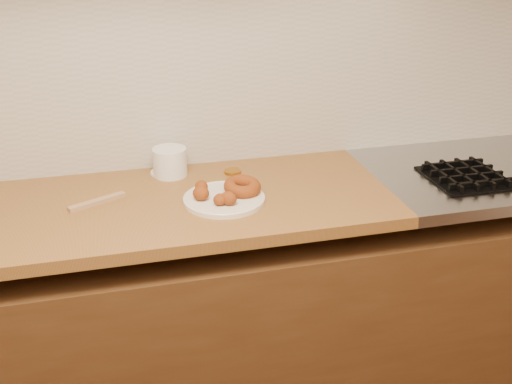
# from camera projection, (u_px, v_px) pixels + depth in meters

# --- Properties ---
(wall_back) EXTENTS (4.00, 0.02, 2.70)m
(wall_back) POSITION_uv_depth(u_px,v_px,m) (215.00, 37.00, 2.06)
(wall_back) COLOR #BFAC93
(wall_back) RESTS_ON ground
(base_cabinet) EXTENTS (3.60, 0.60, 0.77)m
(base_cabinet) POSITION_uv_depth(u_px,v_px,m) (238.00, 320.00, 2.18)
(base_cabinet) COLOR #51341B
(base_cabinet) RESTS_ON floor
(butcher_block) EXTENTS (2.30, 0.62, 0.04)m
(butcher_block) POSITION_uv_depth(u_px,v_px,m) (29.00, 220.00, 1.83)
(butcher_block) COLOR olive
(butcher_block) RESTS_ON base_cabinet
(backsplash) EXTENTS (3.60, 0.02, 0.60)m
(backsplash) POSITION_uv_depth(u_px,v_px,m) (217.00, 81.00, 2.11)
(backsplash) COLOR #BCB8A9
(backsplash) RESTS_ON wall_back
(donut_plate) EXTENTS (0.26, 0.26, 0.01)m
(donut_plate) POSITION_uv_depth(u_px,v_px,m) (224.00, 199.00, 1.91)
(donut_plate) COLOR white
(donut_plate) RESTS_ON butcher_block
(ring_donut) EXTENTS (0.17, 0.17, 0.05)m
(ring_donut) POSITION_uv_depth(u_px,v_px,m) (242.00, 186.00, 1.93)
(ring_donut) COLOR #913C10
(ring_donut) RESTS_ON donut_plate
(fried_dough_chunks) EXTENTS (0.15, 0.17, 0.05)m
(fried_dough_chunks) POSITION_uv_depth(u_px,v_px,m) (211.00, 194.00, 1.87)
(fried_dough_chunks) COLOR #913C10
(fried_dough_chunks) RESTS_ON donut_plate
(plastic_tub) EXTENTS (0.15, 0.15, 0.10)m
(plastic_tub) POSITION_uv_depth(u_px,v_px,m) (170.00, 162.00, 2.09)
(plastic_tub) COLOR white
(plastic_tub) RESTS_ON butcher_block
(tub_lid) EXTENTS (0.13, 0.13, 0.01)m
(tub_lid) POSITION_uv_depth(u_px,v_px,m) (167.00, 172.00, 2.12)
(tub_lid) COLOR white
(tub_lid) RESTS_ON butcher_block
(brass_jar_lid) EXTENTS (0.06, 0.06, 0.01)m
(brass_jar_lid) POSITION_uv_depth(u_px,v_px,m) (233.00, 172.00, 2.12)
(brass_jar_lid) COLOR #AD721E
(brass_jar_lid) RESTS_ON butcher_block
(wooden_utensil) EXTENTS (0.18, 0.10, 0.01)m
(wooden_utensil) POSITION_uv_depth(u_px,v_px,m) (97.00, 202.00, 1.89)
(wooden_utensil) COLOR #A47E57
(wooden_utensil) RESTS_ON butcher_block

